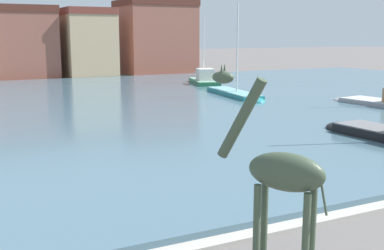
% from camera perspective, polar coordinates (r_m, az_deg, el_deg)
% --- Properties ---
extents(harbor_water, '(89.09, 44.89, 0.31)m').
position_cam_1_polar(harbor_water, '(34.06, -12.42, 1.83)').
color(harbor_water, '#476675').
rests_on(harbor_water, ground).
extents(quay_edge_coping, '(89.09, 0.50, 0.12)m').
position_cam_1_polar(quay_edge_coping, '(13.95, 12.47, -11.16)').
color(quay_edge_coping, '#ADA89E').
rests_on(quay_edge_coping, ground).
extents(giraffe_statue, '(1.71, 2.38, 4.54)m').
position_cam_1_polar(giraffe_statue, '(10.23, 10.14, -5.74)').
color(giraffe_statue, '#3D4C38').
rests_on(giraffe_statue, ground).
extents(sailboat_green, '(3.92, 7.01, 6.83)m').
position_cam_1_polar(sailboat_green, '(49.28, 1.34, 5.19)').
color(sailboat_green, '#236B42').
rests_on(sailboat_green, ground).
extents(sailboat_teal, '(2.69, 8.55, 7.45)m').
position_cam_1_polar(sailboat_teal, '(38.89, 5.31, 3.41)').
color(sailboat_teal, teal).
rests_on(sailboat_teal, ground).
extents(townhouse_narrow_midrow, '(7.74, 7.51, 8.29)m').
position_cam_1_polar(townhouse_narrow_midrow, '(60.21, -19.36, 8.99)').
color(townhouse_narrow_midrow, '#8E5142').
rests_on(townhouse_narrow_midrow, ground).
extents(townhouse_corner_house, '(5.75, 8.05, 8.14)m').
position_cam_1_polar(townhouse_corner_house, '(61.14, -12.16, 9.29)').
color(townhouse_corner_house, tan).
rests_on(townhouse_corner_house, ground).
extents(townhouse_end_terrace, '(9.17, 8.06, 9.45)m').
position_cam_1_polar(townhouse_end_terrace, '(65.68, -4.28, 10.14)').
color(townhouse_end_terrace, '#8E5142').
rests_on(townhouse_end_terrace, ground).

